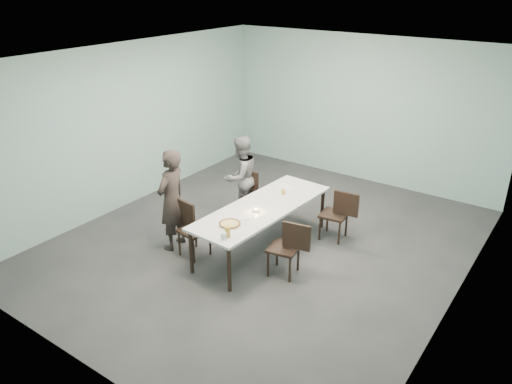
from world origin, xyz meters
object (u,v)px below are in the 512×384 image
Objects in this scene: chair_far_right at (339,212)px; amber_tumbler at (283,192)px; chair_near_left at (190,225)px; chair_near_right at (289,245)px; diner_far at (241,177)px; table at (262,209)px; tealight at (256,210)px; side_plate at (245,218)px; diner_near at (172,200)px; beer_glass at (228,232)px; pizza at (230,224)px; chair_far_left at (254,191)px; water_tumbler at (224,236)px.

chair_far_right reaches higher than amber_tumbler.
chair_near_left and chair_near_right have the same top height.
chair_near_left is 0.58× the size of diner_far.
diner_far is (-1.01, 0.79, 0.05)m from table.
tealight is (-0.72, 0.20, 0.27)m from chair_near_right.
chair_near_left reaches higher than side_plate.
beer_glass is (1.36, -0.32, -0.00)m from diner_near.
beer_glass is at bearing -81.45° from table.
diner_far is 1.05m from amber_tumbler.
diner_near is 4.87× the size of pizza.
chair_far_right is 10.88× the size of amber_tumbler.
amber_tumbler is (0.79, -0.27, 0.29)m from chair_far_left.
chair_near_right is 0.53× the size of diner_near.
chair_far_right is (0.86, 0.98, -0.19)m from table.
water_tumbler is (0.98, -0.39, 0.29)m from chair_near_left.
water_tumbler is at bearing 66.73° from diner_near.
pizza is at bearing 81.73° from diner_near.
diner_near is (-0.42, -1.62, 0.33)m from chair_far_left.
diner_near is at bearing 1.97° from diner_far.
amber_tumbler is (1.03, -0.21, 0.04)m from diner_far.
side_plate is 1.20× the size of beer_glass.
pizza is at bearing 57.16° from chair_far_right.
amber_tumbler reaches higher than side_plate.
table is 33.09× the size of amber_tumbler.
diner_far is 1.64m from side_plate.
chair_near_left is 1.00× the size of chair_far_left.
diner_far reaches higher than chair_far_right.
side_plate is at bearing -56.25° from chair_far_left.
diner_near reaches higher than chair_far_left.
chair_far_left is 4.83× the size of side_plate.
amber_tumbler is at bearing -63.80° from chair_near_right.
diner_far is 16.59× the size of water_tumbler.
tealight reaches higher than side_plate.
diner_near is 1.40m from beer_glass.
diner_far is at bearing 135.97° from tealight.
chair_far_left reaches higher than table.
water_tumbler is at bearing -85.55° from amber_tumbler.
beer_glass is (0.16, -1.08, 0.13)m from table.
water_tumbler is (0.93, -2.02, 0.29)m from chair_far_left.
chair_near_right is 0.58× the size of diner_far.
diner_far is at bearing 129.00° from side_plate.
table is 1.43m from diner_near.
chair_near_left is 15.54× the size of tealight.
water_tumbler is at bearing 65.49° from chair_far_right.
pizza is (0.98, -1.59, 0.02)m from diner_far.
water_tumbler is at bearing -82.76° from tealight.
table is 1.10m from beer_glass.
chair_near_right is 9.67× the size of water_tumbler.
amber_tumbler reaches higher than pizza.
pizza reaches higher than side_plate.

